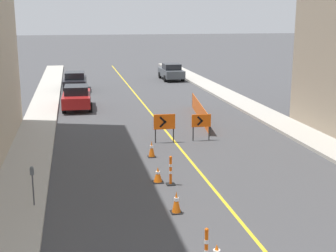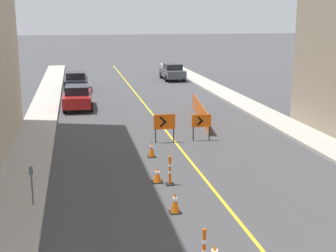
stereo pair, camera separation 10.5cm
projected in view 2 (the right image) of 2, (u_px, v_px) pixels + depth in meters
The scene contains 15 objects.
lane_stripe at pixel (147, 107), 31.91m from camera, with size 0.12×55.17×0.01m.
sidewalk_left at pixel (44, 110), 30.59m from camera, with size 1.94×55.17×0.16m.
sidewalk_right at pixel (243, 103), 33.20m from camera, with size 1.94×55.17×0.16m.
traffic_cone_third at pixel (175, 202), 14.86m from camera, with size 0.35×0.35×0.72m.
traffic_cone_fourth at pixel (157, 175), 17.60m from camera, with size 0.41×0.41×0.60m.
traffic_cone_fifth at pixel (151, 149), 20.72m from camera, with size 0.34×0.34×0.74m.
delineator_post_front at pixel (204, 252), 11.49m from camera, with size 0.29×0.29×1.12m.
delineator_post_rear at pixel (170, 172), 17.30m from camera, with size 0.32×0.32×1.12m.
arrow_barricade_primary at pixel (164, 123), 22.95m from camera, with size 1.07×0.11×1.42m.
arrow_barricade_secondary at pixel (201, 122), 23.33m from camera, with size 0.98×0.10×1.34m.
safety_mesh_fence at pixel (201, 112), 28.13m from camera, with size 1.13×7.95×0.97m.
parked_car_curb_near at pixel (77, 97), 31.35m from camera, with size 1.96×4.37×1.59m.
parked_car_curb_mid at pixel (76, 81), 38.81m from camera, with size 2.00×4.38×1.59m.
parked_car_curb_far at pixel (172, 72), 45.31m from camera, with size 1.94×4.32×1.59m.
parking_meter_near_curb at pixel (31, 178), 14.94m from camera, with size 0.12×0.11×1.31m.
Camera 2 is at (-4.72, -3.43, 6.16)m, focal length 50.00 mm.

